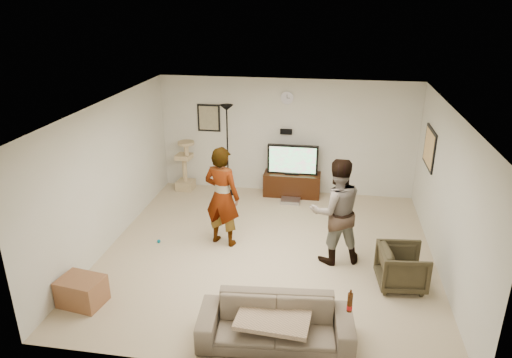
% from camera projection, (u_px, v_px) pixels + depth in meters
% --- Properties ---
extents(floor, '(5.50, 5.50, 0.02)m').
position_uv_depth(floor, '(268.00, 252.00, 8.01)').
color(floor, tan).
rests_on(floor, ground).
extents(ceiling, '(5.50, 5.50, 0.02)m').
position_uv_depth(ceiling, '(270.00, 107.00, 7.09)').
color(ceiling, silver).
rests_on(ceiling, wall_back).
extents(wall_back, '(5.50, 0.04, 2.50)m').
position_uv_depth(wall_back, '(286.00, 137.00, 10.08)').
color(wall_back, beige).
rests_on(wall_back, floor).
extents(wall_front, '(5.50, 0.04, 2.50)m').
position_uv_depth(wall_front, '(234.00, 279.00, 5.03)').
color(wall_front, beige).
rests_on(wall_front, floor).
extents(wall_left, '(0.04, 5.50, 2.50)m').
position_uv_depth(wall_left, '(109.00, 174.00, 7.97)').
color(wall_left, beige).
rests_on(wall_left, floor).
extents(wall_right, '(0.04, 5.50, 2.50)m').
position_uv_depth(wall_right, '(447.00, 195.00, 7.14)').
color(wall_right, beige).
rests_on(wall_right, floor).
extents(wall_clock, '(0.26, 0.04, 0.26)m').
position_uv_depth(wall_clock, '(287.00, 98.00, 9.74)').
color(wall_clock, silver).
rests_on(wall_clock, wall_back).
extents(wall_speaker, '(0.25, 0.10, 0.10)m').
position_uv_depth(wall_speaker, '(286.00, 132.00, 9.97)').
color(wall_speaker, black).
rests_on(wall_speaker, wall_back).
extents(picture_back, '(0.42, 0.03, 0.52)m').
position_uv_depth(picture_back, '(209.00, 118.00, 10.19)').
color(picture_back, gray).
rests_on(picture_back, wall_back).
extents(picture_right, '(0.03, 0.78, 0.62)m').
position_uv_depth(picture_right, '(429.00, 148.00, 8.52)').
color(picture_right, tan).
rests_on(picture_right, wall_right).
extents(tv_stand, '(1.21, 0.45, 0.51)m').
position_uv_depth(tv_stand, '(292.00, 184.00, 10.19)').
color(tv_stand, black).
rests_on(tv_stand, floor).
extents(console_box, '(0.40, 0.30, 0.07)m').
position_uv_depth(console_box, '(290.00, 201.00, 9.91)').
color(console_box, '#AAA8B5').
rests_on(console_box, floor).
extents(tv, '(1.08, 0.08, 0.64)m').
position_uv_depth(tv, '(293.00, 159.00, 9.98)').
color(tv, black).
rests_on(tv, tv_stand).
extents(tv_screen, '(0.99, 0.01, 0.56)m').
position_uv_depth(tv_screen, '(292.00, 160.00, 9.94)').
color(tv_screen, '#39FE80').
rests_on(tv_screen, tv).
extents(floor_lamp, '(0.32, 0.32, 1.98)m').
position_uv_depth(floor_lamp, '(228.00, 151.00, 10.02)').
color(floor_lamp, black).
rests_on(floor_lamp, floor).
extents(cat_tree, '(0.39, 0.39, 1.14)m').
position_uv_depth(cat_tree, '(185.00, 165.00, 10.40)').
color(cat_tree, tan).
rests_on(cat_tree, floor).
extents(person_left, '(0.74, 0.59, 1.78)m').
position_uv_depth(person_left, '(222.00, 197.00, 7.99)').
color(person_left, gray).
rests_on(person_left, floor).
extents(person_right, '(1.02, 0.90, 1.77)m').
position_uv_depth(person_right, '(336.00, 211.00, 7.46)').
color(person_right, '#385A7D').
rests_on(person_right, floor).
extents(sofa, '(1.98, 0.92, 0.56)m').
position_uv_depth(sofa, '(275.00, 323.00, 5.85)').
color(sofa, '#6B5E4F').
rests_on(sofa, floor).
extents(throw_blanket, '(0.95, 0.76, 0.06)m').
position_uv_depth(throw_blanket, '(274.00, 316.00, 5.82)').
color(throw_blanket, tan).
rests_on(throw_blanket, sofa).
extents(beer_bottle, '(0.06, 0.06, 0.25)m').
position_uv_depth(beer_bottle, '(350.00, 302.00, 5.57)').
color(beer_bottle, '#3D1C07').
rests_on(beer_bottle, sofa).
extents(armchair, '(0.76, 0.74, 0.63)m').
position_uv_depth(armchair, '(402.00, 267.00, 6.97)').
color(armchair, '#332D1D').
rests_on(armchair, floor).
extents(side_table, '(0.67, 0.54, 0.40)m').
position_uv_depth(side_table, '(82.00, 291.00, 6.60)').
color(side_table, brown).
rests_on(side_table, floor).
extents(toy_ball, '(0.06, 0.06, 0.06)m').
position_uv_depth(toy_ball, '(159.00, 241.00, 8.29)').
color(toy_ball, '#026B8A').
rests_on(toy_ball, floor).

